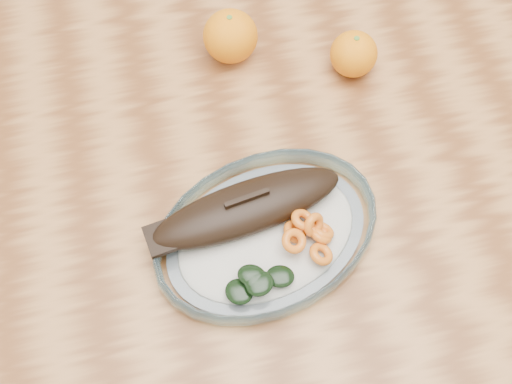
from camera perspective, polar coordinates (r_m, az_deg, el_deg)
ground at (r=1.61m, az=2.29°, el=-9.89°), size 3.00×3.00×0.00m
dining_table at (r=1.01m, az=3.60°, el=1.67°), size 1.20×0.80×0.75m
plated_meal at (r=0.83m, az=0.85°, el=-3.48°), size 0.67×0.67×0.08m
orange_left at (r=0.99m, az=-2.29°, el=13.67°), size 0.08×0.08×0.08m
orange_right at (r=0.98m, az=8.67°, el=12.04°), size 0.07×0.07×0.07m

